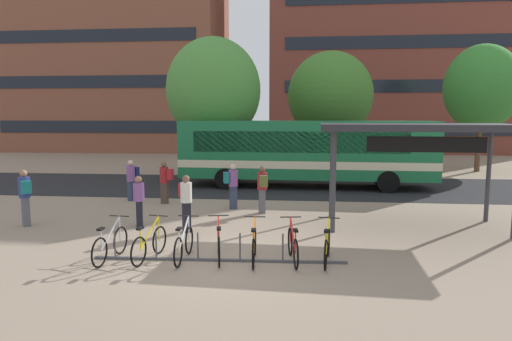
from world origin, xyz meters
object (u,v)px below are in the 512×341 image
(commuter_teal_pack_4, at_px, (25,194))
(parked_bicycle_yellow_1, at_px, (149,244))
(commuter_red_pack_1, at_px, (186,199))
(street_tree_0, at_px, (482,88))
(commuter_olive_pack_5, at_px, (139,197))
(parked_bicycle_orange_4, at_px, (254,246))
(parked_bicycle_white_2, at_px, (184,245))
(city_bus, at_px, (307,151))
(parked_bicycle_silver_0, at_px, (110,245))
(commuter_olive_pack_3, at_px, (262,186))
(street_tree_1, at_px, (330,96))
(parked_bicycle_yellow_6, at_px, (327,247))
(commuter_navy_pack_6, at_px, (132,177))
(parked_bicycle_red_3, at_px, (219,244))
(transit_shelter, at_px, (417,131))
(street_tree_2, at_px, (214,90))
(commuter_teal_pack_0, at_px, (232,183))
(commuter_red_pack_2, at_px, (165,180))
(parked_bicycle_red_5, at_px, (293,246))

(commuter_teal_pack_4, bearing_deg, parked_bicycle_yellow_1, -164.48)
(commuter_red_pack_1, xyz_separation_m, commuter_teal_pack_4, (-5.17, 0.14, 0.04))
(street_tree_0, bearing_deg, parked_bicycle_yellow_1, -128.15)
(parked_bicycle_yellow_1, relative_size, commuter_olive_pack_5, 1.06)
(parked_bicycle_orange_4, distance_m, commuter_teal_pack_4, 7.97)
(parked_bicycle_white_2, height_order, commuter_teal_pack_4, commuter_teal_pack_4)
(city_bus, height_order, commuter_red_pack_1, city_bus)
(city_bus, xyz_separation_m, street_tree_0, (10.62, 7.12, 3.35))
(parked_bicycle_silver_0, height_order, commuter_olive_pack_3, commuter_olive_pack_3)
(parked_bicycle_white_2, distance_m, street_tree_0, 23.48)
(parked_bicycle_white_2, height_order, street_tree_1, street_tree_1)
(parked_bicycle_yellow_1, height_order, parked_bicycle_yellow_6, same)
(parked_bicycle_yellow_6, bearing_deg, city_bus, 8.71)
(commuter_olive_pack_5, height_order, commuter_navy_pack_6, commuter_navy_pack_6)
(parked_bicycle_red_3, bearing_deg, city_bus, -22.61)
(parked_bicycle_red_3, xyz_separation_m, transit_shelter, (5.48, 3.76, 2.61))
(commuter_teal_pack_4, bearing_deg, street_tree_2, -62.93)
(commuter_teal_pack_0, relative_size, street_tree_0, 0.22)
(parked_bicycle_yellow_6, height_order, commuter_olive_pack_3, commuter_olive_pack_3)
(commuter_red_pack_1, distance_m, commuter_red_pack_2, 4.51)
(commuter_red_pack_1, xyz_separation_m, commuter_olive_pack_3, (2.05, 2.72, -0.02))
(city_bus, distance_m, parked_bicycle_yellow_1, 12.13)
(parked_bicycle_yellow_1, relative_size, commuter_teal_pack_0, 1.01)
(parked_bicycle_red_5, bearing_deg, commuter_red_pack_2, 29.51)
(parked_bicycle_yellow_1, distance_m, parked_bicycle_white_2, 0.84)
(parked_bicycle_white_2, height_order, parked_bicycle_red_5, same)
(commuter_teal_pack_4, distance_m, street_tree_2, 12.81)
(city_bus, xyz_separation_m, street_tree_1, (1.46, 6.26, 2.88))
(parked_bicycle_yellow_6, relative_size, commuter_red_pack_2, 1.03)
(parked_bicycle_white_2, height_order, parked_bicycle_orange_4, same)
(parked_bicycle_white_2, relative_size, parked_bicycle_red_3, 1.01)
(commuter_red_pack_2, height_order, commuter_olive_pack_3, commuter_olive_pack_3)
(transit_shelter, height_order, street_tree_1, street_tree_1)
(parked_bicycle_silver_0, height_order, street_tree_1, street_tree_1)
(transit_shelter, bearing_deg, street_tree_2, 131.03)
(commuter_olive_pack_3, xyz_separation_m, commuter_navy_pack_6, (-5.50, 1.84, -0.01))
(parked_bicycle_red_5, relative_size, commuter_olive_pack_5, 1.07)
(transit_shelter, bearing_deg, street_tree_1, 99.85)
(parked_bicycle_yellow_6, bearing_deg, commuter_olive_pack_3, 27.96)
(city_bus, bearing_deg, street_tree_0, 35.74)
(commuter_navy_pack_6, xyz_separation_m, street_tree_0, (17.77, 11.31, 4.17))
(commuter_navy_pack_6, relative_size, street_tree_0, 0.22)
(parked_bicycle_orange_4, xyz_separation_m, street_tree_1, (2.85, 17.54, 4.28))
(commuter_red_pack_2, relative_size, street_tree_1, 0.23)
(parked_bicycle_red_5, height_order, commuter_teal_pack_4, commuter_teal_pack_4)
(commuter_red_pack_1, bearing_deg, transit_shelter, 68.94)
(street_tree_1, bearing_deg, commuter_teal_pack_0, -110.11)
(parked_bicycle_red_3, height_order, commuter_olive_pack_3, commuter_olive_pack_3)
(parked_bicycle_silver_0, xyz_separation_m, parked_bicycle_yellow_6, (5.17, 0.33, 0.00))
(commuter_teal_pack_0, bearing_deg, street_tree_0, 23.39)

